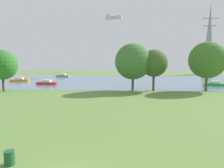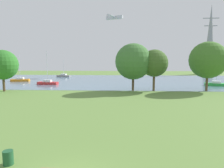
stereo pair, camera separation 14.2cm
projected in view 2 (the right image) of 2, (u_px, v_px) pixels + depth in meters
name	position (u px, v px, depth m)	size (l,w,h in m)	color
ground_plane	(105.00, 99.00, 30.93)	(160.00, 160.00, 0.00)	olive
litter_bin	(8.00, 158.00, 11.35)	(0.56, 0.56, 0.80)	#1E512D
water_surface	(114.00, 80.00, 58.69)	(140.00, 40.00, 0.02)	slate
sailboat_red	(48.00, 83.00, 48.73)	(4.91, 1.88, 7.94)	red
sailboat_gray	(64.00, 76.00, 70.81)	(5.01, 2.45, 5.78)	gray
sailboat_orange	(20.00, 80.00, 55.80)	(4.97, 2.19, 7.11)	orange
sailboat_green	(216.00, 84.00, 46.11)	(5.03, 2.86, 7.48)	green
tree_mid_shore	(3.00, 65.00, 37.65)	(5.49, 5.49, 7.66)	brown
tree_west_near	(133.00, 62.00, 38.37)	(6.77, 6.77, 8.89)	brown
tree_east_near	(154.00, 63.00, 38.27)	(5.10, 5.10, 7.76)	brown
tree_east_far	(208.00, 60.00, 37.80)	(6.78, 6.78, 9.17)	brown
electricity_pylon	(210.00, 39.00, 83.97)	(6.40, 4.40, 28.33)	gray
light_aircraft	(114.00, 18.00, 74.80)	(6.34, 8.19, 2.10)	silver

